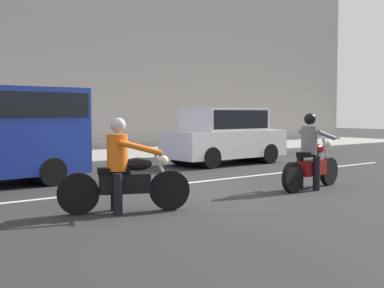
{
  "coord_description": "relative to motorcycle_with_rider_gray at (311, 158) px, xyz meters",
  "views": [
    {
      "loc": [
        -6.66,
        -8.39,
        1.65
      ],
      "look_at": [
        -0.3,
        -0.39,
        1.02
      ],
      "focal_mm": 47.45,
      "sensor_mm": 36.0,
      "label": 1
    }
  ],
  "objects": [
    {
      "name": "lane_marking_stripe",
      "position": [
        -2.69,
        2.36,
        -0.66
      ],
      "size": [
        18.0,
        0.14,
        0.01
      ],
      "primitive_type": "cube",
      "color": "silver",
      "rests_on": "ground_plane"
    },
    {
      "name": "ground_plane",
      "position": [
        -2.14,
        1.46,
        -0.67
      ],
      "size": [
        80.0,
        80.0,
        0.0
      ],
      "primitive_type": "plane",
      "color": "#292929"
    },
    {
      "name": "motorcycle_with_rider_orange_stripe",
      "position": [
        -4.51,
        0.28,
        -0.03
      ],
      "size": [
        2.06,
        1.05,
        1.57
      ],
      "color": "black",
      "rests_on": "ground_plane"
    },
    {
      "name": "motorcycle_with_rider_gray",
      "position": [
        0.0,
        0.0,
        0.0
      ],
      "size": [
        2.12,
        0.73,
        1.64
      ],
      "color": "black",
      "rests_on": "ground_plane"
    },
    {
      "name": "sidewalk_slab",
      "position": [
        -2.14,
        9.46,
        -0.6
      ],
      "size": [
        40.0,
        4.4,
        0.14
      ],
      "primitive_type": "cube",
      "color": "#99968E",
      "rests_on": "ground_plane"
    },
    {
      "name": "parked_hatchback_white",
      "position": [
        2.11,
        5.11,
        0.27
      ],
      "size": [
        4.01,
        1.76,
        1.8
      ],
      "color": "silver",
      "rests_on": "ground_plane"
    }
  ]
}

